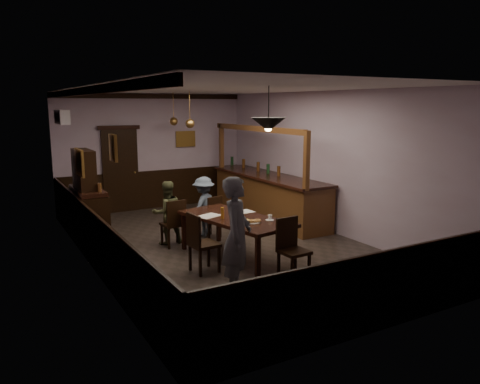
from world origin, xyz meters
TOP-DOWN VIEW (x-y plane):
  - room at (0.00, 0.00)m, footprint 5.01×8.01m
  - dining_table at (-0.13, -0.71)m, footprint 1.43×2.36m
  - chair_far_left at (-0.84, 0.44)m, footprint 0.43×0.43m
  - chair_far_right at (0.05, 0.63)m, footprint 0.47×0.47m
  - chair_near at (0.15, -2.00)m, footprint 0.44×0.44m
  - chair_side at (-1.01, -1.09)m, footprint 0.46×0.46m
  - person_standing at (-0.91, -2.15)m, footprint 0.72×0.75m
  - person_seated_left at (-0.89, 0.71)m, footprint 0.62×0.49m
  - person_seated_right at (-0.01, 0.90)m, footprint 0.93×0.78m
  - newspaper_left at (-0.52, -0.42)m, footprint 0.50×0.42m
  - newspaper_right at (0.15, -0.44)m, footprint 0.45×0.34m
  - napkin at (-0.10, -1.00)m, footprint 0.18×0.18m
  - saucer at (0.26, -1.22)m, footprint 0.15×0.15m
  - coffee_cup at (0.30, -1.17)m, footprint 0.09×0.09m
  - pastry_plate at (-0.07, -1.23)m, footprint 0.22×0.22m
  - pastry_ring_a at (-0.11, -1.22)m, footprint 0.13×0.13m
  - pastry_ring_b at (-0.01, -1.25)m, footprint 0.13×0.13m
  - soda_can at (-0.04, -0.77)m, footprint 0.07×0.07m
  - beer_glass at (-0.39, -0.70)m, footprint 0.06×0.06m
  - water_glass at (-0.03, -0.59)m, footprint 0.06×0.06m
  - pepper_mill at (-0.37, -1.55)m, footprint 0.04×0.04m
  - sideboard at (-2.21, 1.56)m, footprint 0.50×1.40m
  - bar_counter at (1.99, 1.52)m, footprint 0.92×3.96m
  - door_back at (-0.90, 3.95)m, footprint 0.90×0.06m
  - ac_unit at (-2.38, 2.90)m, footprint 0.20×0.85m
  - picture_left_small at (-2.46, -1.60)m, footprint 0.04×0.28m
  - picture_left_large at (-2.46, 0.80)m, footprint 0.04×0.62m
  - picture_back at (0.90, 3.96)m, footprint 0.55×0.04m
  - pendant_iron at (0.03, -1.49)m, footprint 0.56×0.56m
  - pendant_brass_mid at (0.10, 1.79)m, footprint 0.20×0.20m
  - pendant_brass_far at (0.30, 3.26)m, footprint 0.20×0.20m

SIDE VIEW (x-z plane):
  - chair_far_right at x=0.05m, z-range 0.04..0.92m
  - chair_far_left at x=-0.84m, z-range 0.04..0.97m
  - chair_near at x=0.15m, z-range 0.05..1.01m
  - chair_side at x=-1.01m, z-range 0.05..1.04m
  - bar_counter at x=1.99m, z-range -0.55..1.68m
  - person_seated_right at x=-0.01m, z-range 0.00..1.24m
  - person_seated_left at x=-0.89m, z-range 0.00..1.25m
  - dining_table at x=-0.13m, z-range 0.31..1.06m
  - sideboard at x=-2.21m, z-range -0.18..1.67m
  - napkin at x=-0.10m, z-range 0.75..0.75m
  - newspaper_left at x=-0.52m, z-range 0.75..0.76m
  - newspaper_right at x=0.15m, z-range 0.75..0.76m
  - saucer at x=0.26m, z-range 0.75..0.76m
  - pastry_plate at x=-0.07m, z-range 0.75..0.76m
  - pastry_ring_a at x=-0.11m, z-range 0.77..0.81m
  - pastry_ring_b at x=-0.01m, z-range 0.77..0.81m
  - coffee_cup at x=0.30m, z-range 0.76..0.84m
  - soda_can at x=-0.04m, z-range 0.75..0.87m
  - pepper_mill at x=-0.37m, z-range 0.75..0.89m
  - water_glass at x=-0.03m, z-range 0.75..0.90m
  - beer_glass at x=-0.39m, z-range 0.75..0.95m
  - person_standing at x=-0.91m, z-range 0.00..1.73m
  - door_back at x=-0.90m, z-range 0.00..2.10m
  - room at x=0.00m, z-range -0.01..3.01m
  - picture_left_large at x=-2.46m, z-range 1.46..1.94m
  - picture_back at x=0.90m, z-range 1.59..2.01m
  - picture_left_small at x=-2.46m, z-range 1.97..2.33m
  - pendant_brass_mid at x=0.10m, z-range 1.89..2.70m
  - pendant_brass_far at x=0.30m, z-range 1.89..2.70m
  - pendant_iron at x=0.03m, z-range 2.05..2.75m
  - ac_unit at x=-2.38m, z-range 2.30..2.60m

